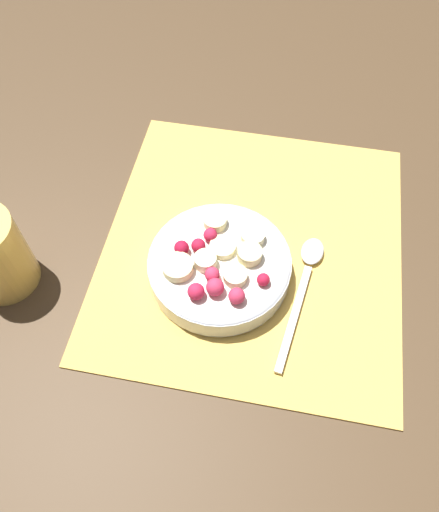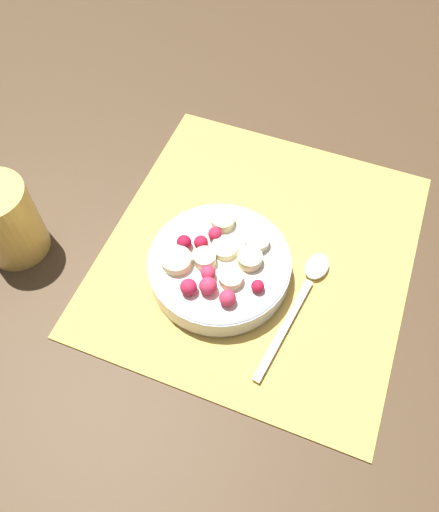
# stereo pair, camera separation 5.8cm
# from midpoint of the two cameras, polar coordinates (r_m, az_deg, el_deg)

# --- Properties ---
(ground_plane) EXTENTS (3.00, 3.00, 0.00)m
(ground_plane) POSITION_cam_midpoint_polar(r_m,az_deg,el_deg) (0.65, 7.05, 0.26)
(ground_plane) COLOR #4C3823
(placemat) EXTENTS (0.40, 0.38, 0.01)m
(placemat) POSITION_cam_midpoint_polar(r_m,az_deg,el_deg) (0.65, 7.08, 0.40)
(placemat) COLOR #E0B251
(placemat) RESTS_ON ground_plane
(fruit_bowl) EXTENTS (0.17, 0.17, 0.05)m
(fruit_bowl) POSITION_cam_midpoint_polar(r_m,az_deg,el_deg) (0.60, 2.72, -1.20)
(fruit_bowl) COLOR silver
(fruit_bowl) RESTS_ON placemat
(spoon) EXTENTS (0.18, 0.05, 0.01)m
(spoon) POSITION_cam_midpoint_polar(r_m,az_deg,el_deg) (0.62, 12.42, -4.00)
(spoon) COLOR silver
(spoon) RESTS_ON placemat
(drinking_glass) EXTENTS (0.08, 0.08, 0.11)m
(drinking_glass) POSITION_cam_midpoint_polar(r_m,az_deg,el_deg) (0.65, -20.96, 3.55)
(drinking_glass) COLOR #F4CC66
(drinking_glass) RESTS_ON ground_plane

